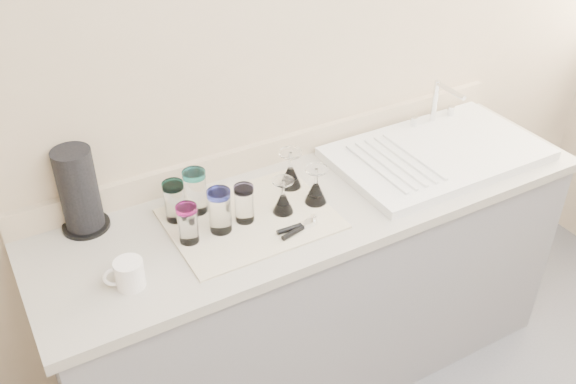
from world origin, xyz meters
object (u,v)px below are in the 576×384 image
tumbler_blue (220,211)px  goblet_front_left (283,201)px  tumbler_magenta (188,223)px  paper_towel_roll (79,191)px  sink_unit (437,152)px  can_opener (298,228)px  tumbler_lavender (244,203)px  white_mug (129,274)px  tumbler_teal (175,201)px  goblet_front_right (316,191)px  tumbler_cyan (195,191)px  goblet_back_right (290,174)px

tumbler_blue → goblet_front_left: tumbler_blue is taller
tumbler_magenta → paper_towel_roll: (-0.27, 0.25, 0.07)m
sink_unit → can_opener: bearing=-168.5°
tumbler_lavender → paper_towel_roll: paper_towel_roll is taller
can_opener → paper_towel_roll: size_ratio=0.49×
white_mug → tumbler_teal: bearing=44.5°
sink_unit → goblet_front_right: bearing=-176.5°
sink_unit → white_mug: (-1.29, -0.12, 0.03)m
goblet_front_left → white_mug: size_ratio=1.00×
sink_unit → tumbler_blue: 0.94m
tumbler_lavender → white_mug: (-0.44, -0.11, -0.03)m
sink_unit → tumbler_blue: (-0.94, -0.02, 0.07)m
tumbler_magenta → can_opener: 0.36m
sink_unit → white_mug: sink_unit is taller
tumbler_cyan → white_mug: tumbler_cyan is taller
tumbler_magenta → white_mug: tumbler_magenta is taller
tumbler_magenta → sink_unit: bearing=1.1°
goblet_front_left → goblet_front_right: goblet_front_right is taller
sink_unit → goblet_front_left: bearing=-177.5°
sink_unit → goblet_front_right: size_ratio=5.87×
tumbler_teal → tumbler_blue: tumbler_blue is taller
sink_unit → goblet_back_right: sink_unit is taller
tumbler_teal → tumbler_lavender: size_ratio=1.07×
tumbler_cyan → goblet_back_right: 0.36m
goblet_back_right → can_opener: size_ratio=1.00×
tumbler_magenta → paper_towel_roll: paper_towel_roll is taller
tumbler_cyan → tumbler_lavender: bearing=-47.6°
tumbler_teal → goblet_back_right: size_ratio=0.99×
tumbler_magenta → tumbler_blue: 0.11m
paper_towel_roll → tumbler_magenta: bearing=-42.6°
sink_unit → tumbler_teal: 1.06m
tumbler_lavender → can_opener: size_ratio=0.93×
tumbler_magenta → goblet_back_right: (0.44, 0.12, -0.02)m
tumbler_blue → paper_towel_roll: (-0.38, 0.25, 0.06)m
goblet_back_right → goblet_front_left: goblet_back_right is taller
tumbler_cyan → can_opener: 0.37m
tumbler_teal → paper_towel_roll: bearing=157.3°
tumbler_lavender → can_opener: bearing=-47.1°
goblet_front_left → can_opener: bearing=-93.9°
tumbler_blue → tumbler_lavender: bearing=5.9°
tumbler_teal → can_opener: bearing=-38.4°
tumbler_magenta → paper_towel_roll: bearing=137.4°
tumbler_cyan → goblet_back_right: (0.36, -0.03, -0.03)m
tumbler_magenta → white_mug: 0.26m
paper_towel_roll → white_mug: bearing=-83.9°
goblet_front_right → white_mug: 0.71m
tumbler_cyan → goblet_back_right: size_ratio=1.09×
goblet_front_right → can_opener: 0.18m
tumbler_magenta → white_mug: (-0.23, -0.10, -0.03)m
goblet_back_right → paper_towel_roll: 0.73m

